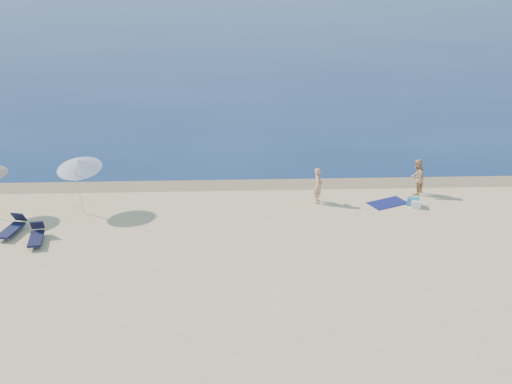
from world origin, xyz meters
TOP-DOWN VIEW (x-y plane):
  - sea at (0.00, 100.00)m, footprint 240.00×160.00m
  - wet_sand_strip at (0.00, 19.40)m, footprint 240.00×1.60m
  - person_left at (2.08, 17.11)m, footprint 0.44×0.62m
  - person_right at (6.70, 17.90)m, footprint 1.00×1.03m
  - beach_towel at (5.18, 16.86)m, footprint 1.93×1.56m
  - white_bag at (6.30, 16.36)m, footprint 0.46×0.42m
  - blue_cooler at (6.24, 16.58)m, footprint 0.60×0.52m
  - umbrella_near at (-8.16, 16.56)m, footprint 2.31×2.33m
  - lounger_left at (-10.54, 14.43)m, footprint 0.85×1.67m
  - lounger_right at (-9.38, 13.66)m, footprint 0.73×1.60m

SIDE VIEW (x-z plane):
  - wet_sand_strip at x=0.00m, z-range 0.00..0.00m
  - sea at x=0.00m, z-range 0.00..0.01m
  - beach_towel at x=5.18m, z-range 0.00..0.03m
  - white_bag at x=6.30m, z-range 0.00..0.33m
  - blue_cooler at x=6.24m, z-range 0.00..0.36m
  - lounger_right at x=-9.38m, z-range -0.09..0.59m
  - lounger_left at x=-10.54m, z-range -0.10..0.61m
  - person_left at x=2.08m, z-range 0.00..1.61m
  - person_right at x=6.70m, z-range 0.00..1.67m
  - umbrella_near at x=-8.16m, z-range 0.87..3.38m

